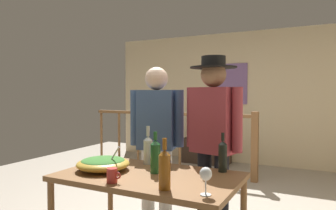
{
  "coord_description": "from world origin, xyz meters",
  "views": [
    {
      "loc": [
        1.44,
        -3.04,
        1.37
      ],
      "look_at": [
        0.25,
        -0.69,
        1.27
      ],
      "focal_mm": 33.31,
      "sensor_mm": 36.0,
      "label": 1
    }
  ],
  "objects_px": {
    "serving_table": "(149,184)",
    "wine_bottle_amber": "(165,169)",
    "tv_console": "(206,151)",
    "wine_glass": "(206,175)",
    "stair_railing": "(192,135)",
    "wine_bottle_clear": "(148,149)",
    "person_standing_right": "(213,132)",
    "framed_picture": "(231,84)",
    "mug_red": "(112,175)",
    "wine_bottle_green": "(155,156)",
    "wine_bottle_dark": "(223,156)",
    "salad_bowl": "(103,163)",
    "person_standing_left": "(157,135)",
    "flat_screen_tv": "(206,126)",
    "mug_blue": "(163,161)"
  },
  "relations": [
    {
      "from": "salad_bowl",
      "to": "person_standing_left",
      "type": "xyz_separation_m",
      "value": [
        0.1,
        0.71,
        0.14
      ]
    },
    {
      "from": "tv_console",
      "to": "salad_bowl",
      "type": "bearing_deg",
      "value": -82.77
    },
    {
      "from": "flat_screen_tv",
      "to": "salad_bowl",
      "type": "xyz_separation_m",
      "value": [
        0.48,
        -3.73,
        0.07
      ]
    },
    {
      "from": "flat_screen_tv",
      "to": "wine_glass",
      "type": "xyz_separation_m",
      "value": [
        1.42,
        -3.94,
        0.14
      ]
    },
    {
      "from": "person_standing_left",
      "to": "wine_glass",
      "type": "bearing_deg",
      "value": 119.64
    },
    {
      "from": "mug_red",
      "to": "framed_picture",
      "type": "bearing_deg",
      "value": 94.69
    },
    {
      "from": "flat_screen_tv",
      "to": "wine_bottle_clear",
      "type": "relative_size",
      "value": 1.78
    },
    {
      "from": "person_standing_left",
      "to": "person_standing_right",
      "type": "bearing_deg",
      "value": 167.02
    },
    {
      "from": "flat_screen_tv",
      "to": "wine_bottle_amber",
      "type": "distance_m",
      "value": 4.12
    },
    {
      "from": "wine_bottle_clear",
      "to": "wine_bottle_green",
      "type": "bearing_deg",
      "value": -49.07
    },
    {
      "from": "framed_picture",
      "to": "person_standing_left",
      "type": "distance_m",
      "value": 3.4
    },
    {
      "from": "stair_railing",
      "to": "person_standing_left",
      "type": "height_order",
      "value": "person_standing_left"
    },
    {
      "from": "wine_bottle_dark",
      "to": "person_standing_right",
      "type": "distance_m",
      "value": 0.41
    },
    {
      "from": "stair_railing",
      "to": "wine_bottle_amber",
      "type": "height_order",
      "value": "same"
    },
    {
      "from": "framed_picture",
      "to": "mug_red",
      "type": "distance_m",
      "value": 4.38
    },
    {
      "from": "serving_table",
      "to": "wine_glass",
      "type": "xyz_separation_m",
      "value": [
        0.55,
        -0.27,
        0.19
      ]
    },
    {
      "from": "wine_bottle_green",
      "to": "mug_red",
      "type": "height_order",
      "value": "wine_bottle_green"
    },
    {
      "from": "serving_table",
      "to": "wine_bottle_amber",
      "type": "xyz_separation_m",
      "value": [
        0.28,
        -0.28,
        0.21
      ]
    },
    {
      "from": "person_standing_left",
      "to": "stair_railing",
      "type": "bearing_deg",
      "value": -89.61
    },
    {
      "from": "salad_bowl",
      "to": "stair_railing",
      "type": "bearing_deg",
      "value": 98.26
    },
    {
      "from": "wine_bottle_amber",
      "to": "wine_bottle_clear",
      "type": "bearing_deg",
      "value": 128.85
    },
    {
      "from": "wine_bottle_clear",
      "to": "mug_red",
      "type": "height_order",
      "value": "wine_bottle_clear"
    },
    {
      "from": "wine_bottle_amber",
      "to": "wine_bottle_clear",
      "type": "height_order",
      "value": "wine_bottle_clear"
    },
    {
      "from": "serving_table",
      "to": "wine_bottle_amber",
      "type": "bearing_deg",
      "value": -44.64
    },
    {
      "from": "framed_picture",
      "to": "mug_red",
      "type": "height_order",
      "value": "framed_picture"
    },
    {
      "from": "salad_bowl",
      "to": "wine_bottle_amber",
      "type": "xyz_separation_m",
      "value": [
        0.67,
        -0.22,
        0.08
      ]
    },
    {
      "from": "salad_bowl",
      "to": "framed_picture",
      "type": "bearing_deg",
      "value": 91.08
    },
    {
      "from": "person_standing_left",
      "to": "salad_bowl",
      "type": "bearing_deg",
      "value": 69.37
    },
    {
      "from": "mug_red",
      "to": "person_standing_left",
      "type": "xyz_separation_m",
      "value": [
        -0.18,
        0.96,
        0.15
      ]
    },
    {
      "from": "tv_console",
      "to": "wine_glass",
      "type": "relative_size",
      "value": 5.25
    },
    {
      "from": "serving_table",
      "to": "person_standing_left",
      "type": "distance_m",
      "value": 0.76
    },
    {
      "from": "serving_table",
      "to": "person_standing_right",
      "type": "relative_size",
      "value": 0.8
    },
    {
      "from": "person_standing_right",
      "to": "wine_bottle_amber",
      "type": "bearing_deg",
      "value": 102.35
    },
    {
      "from": "stair_railing",
      "to": "person_standing_left",
      "type": "xyz_separation_m",
      "value": [
        0.51,
        -2.15,
        0.3
      ]
    },
    {
      "from": "wine_bottle_clear",
      "to": "person_standing_right",
      "type": "height_order",
      "value": "person_standing_right"
    },
    {
      "from": "wine_bottle_green",
      "to": "wine_bottle_dark",
      "type": "bearing_deg",
      "value": 30.69
    },
    {
      "from": "wine_bottle_dark",
      "to": "wine_bottle_clear",
      "type": "xyz_separation_m",
      "value": [
        -0.66,
        -0.03,
        0.0
      ]
    },
    {
      "from": "wine_glass",
      "to": "wine_bottle_green",
      "type": "relative_size",
      "value": 0.54
    },
    {
      "from": "salad_bowl",
      "to": "wine_bottle_dark",
      "type": "xyz_separation_m",
      "value": [
        0.87,
        0.38,
        0.07
      ]
    },
    {
      "from": "serving_table",
      "to": "wine_bottle_amber",
      "type": "height_order",
      "value": "wine_bottle_amber"
    },
    {
      "from": "tv_console",
      "to": "serving_table",
      "type": "bearing_deg",
      "value": -76.87
    },
    {
      "from": "wine_bottle_green",
      "to": "wine_bottle_clear",
      "type": "height_order",
      "value": "wine_bottle_clear"
    },
    {
      "from": "wine_bottle_green",
      "to": "mug_blue",
      "type": "height_order",
      "value": "wine_bottle_green"
    },
    {
      "from": "salad_bowl",
      "to": "wine_bottle_green",
      "type": "height_order",
      "value": "wine_bottle_green"
    },
    {
      "from": "wine_bottle_dark",
      "to": "wine_bottle_green",
      "type": "bearing_deg",
      "value": -149.31
    },
    {
      "from": "mug_blue",
      "to": "wine_bottle_green",
      "type": "bearing_deg",
      "value": -81.64
    },
    {
      "from": "wine_glass",
      "to": "wine_bottle_green",
      "type": "xyz_separation_m",
      "value": [
        -0.53,
        0.32,
        0.01
      ]
    },
    {
      "from": "wine_glass",
      "to": "wine_bottle_clear",
      "type": "height_order",
      "value": "wine_bottle_clear"
    },
    {
      "from": "tv_console",
      "to": "serving_table",
      "type": "relative_size",
      "value": 0.66
    },
    {
      "from": "serving_table",
      "to": "mug_blue",
      "type": "relative_size",
      "value": 11.87
    }
  ]
}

